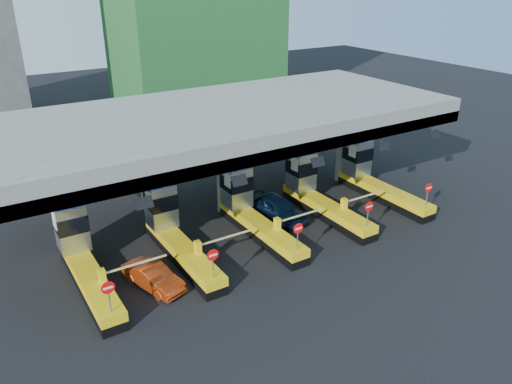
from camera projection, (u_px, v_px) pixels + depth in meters
ground at (252, 231)px, 30.44m from camera, size 120.00×120.00×0.00m
toll_canopy at (227, 122)px, 30.17m from camera, size 28.00×12.09×7.00m
toll_lane_far_left at (81, 254)px, 25.25m from camera, size 4.43×8.00×4.16m
toll_lane_left at (173, 229)px, 27.67m from camera, size 4.43×8.00×4.16m
toll_lane_center at (249, 208)px, 30.09m from camera, size 4.43×8.00×4.16m
toll_lane_right at (315, 191)px, 32.51m from camera, size 4.43×8.00×4.16m
toll_lane_far_right at (371, 175)px, 34.93m from camera, size 4.43×8.00×4.16m
van at (276, 208)px, 31.56m from camera, size 2.38×4.77×1.56m
red_car at (153, 277)px, 24.79m from camera, size 2.32×3.84×1.20m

